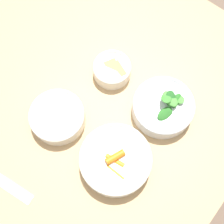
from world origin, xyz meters
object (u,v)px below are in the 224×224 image
(bowl_greens, at_px, (163,107))
(bowl_beans_hotdog, at_px, (58,117))
(bowl_carrots, at_px, (116,160))
(bowl_cookies, at_px, (112,69))

(bowl_greens, height_order, bowl_beans_hotdog, bowl_greens)
(bowl_greens, relative_size, bowl_beans_hotdog, 1.12)
(bowl_carrots, height_order, bowl_beans_hotdog, bowl_carrots)
(bowl_greens, xyz_separation_m, bowl_cookies, (0.19, -0.00, -0.00))
(bowl_cookies, bearing_deg, bowl_carrots, 130.50)
(bowl_cookies, bearing_deg, bowl_greens, 178.82)
(bowl_beans_hotdog, xyz_separation_m, bowl_cookies, (-0.03, -0.22, 0.00))
(bowl_beans_hotdog, relative_size, bowl_cookies, 1.38)
(bowl_greens, relative_size, bowl_cookies, 1.55)
(bowl_greens, height_order, bowl_cookies, bowl_greens)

